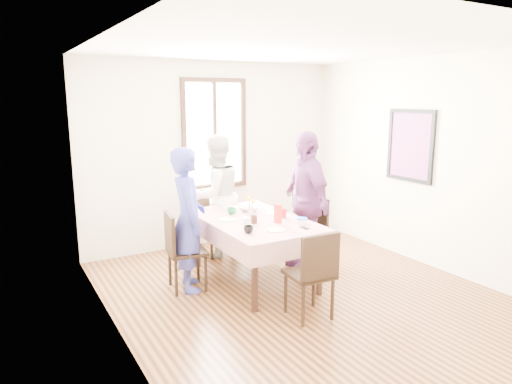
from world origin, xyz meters
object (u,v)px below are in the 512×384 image
dining_table (254,250)px  chair_near (309,274)px  chair_far (215,222)px  person_right (305,201)px  chair_right (305,233)px  person_far (215,196)px  person_left (188,220)px  chair_left (187,251)px

dining_table → chair_near: chair_near is taller
chair_far → chair_near: (0.00, -2.22, 0.00)m
chair_far → person_right: bearing=117.8°
chair_near → chair_right: bearing=59.4°
chair_far → chair_near: same height
person_far → chair_far: bearing=-99.8°
person_left → chair_far: bearing=-25.9°
person_far → person_left: bearing=40.6°
chair_right → chair_far: same height
person_left → person_right: (1.56, -0.10, 0.06)m
chair_near → person_left: (-0.78, 1.26, 0.37)m
dining_table → chair_far: bearing=90.0°
chair_left → person_left: size_ratio=0.55×
chair_far → person_left: 1.29m
dining_table → person_left: person_left is taller
person_far → chair_right: bearing=117.6°
chair_right → person_far: 1.37m
chair_near → chair_left: bearing=126.2°
dining_table → chair_far: 1.12m
chair_far → person_far: (0.00, -0.02, 0.39)m
dining_table → chair_near: size_ratio=1.78×
chair_near → person_far: size_ratio=0.54×
person_left → chair_near: bearing=-135.3°
chair_left → chair_right: 1.60m
person_left → person_far: (0.78, 0.94, 0.02)m
chair_near → chair_far: bearing=93.9°
person_far → chair_left: bearing=39.8°
chair_left → chair_far: (0.80, 0.96, 0.00)m
chair_right → person_left: 1.62m
chair_far → person_right: size_ratio=0.51×
dining_table → person_right: size_ratio=0.91×
chair_far → chair_left: bearing=41.8°
chair_far → dining_table: bearing=81.6°
dining_table → person_right: (0.78, 0.05, 0.51)m
person_left → person_right: bearing=-80.6°
chair_right → dining_table: bearing=87.9°
chair_near → person_far: bearing=93.9°
chair_near → person_right: bearing=60.1°
chair_far → chair_near: bearing=81.6°
chair_left → chair_far: 1.25m
person_far → person_right: (0.78, -1.04, 0.04)m
chair_left → chair_near: same height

